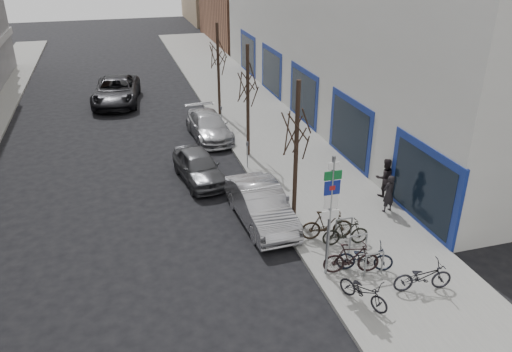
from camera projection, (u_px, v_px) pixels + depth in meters
ground at (253, 290)px, 15.33m from camera, size 120.00×120.00×0.00m
sidewalk_east at (285, 151)px, 25.10m from camera, size 5.00×70.00×0.15m
commercial_building at (443, 22)px, 31.32m from camera, size 20.00×32.00×10.00m
brick_building_far at (268, 0)px, 51.54m from camera, size 12.00×14.00×8.00m
highway_sign_pole at (330, 210)px, 14.87m from camera, size 0.55×0.10×4.20m
bike_rack at (358, 243)px, 16.52m from camera, size 0.66×2.26×0.83m
tree_near at (297, 120)px, 17.25m from camera, size 1.80×1.80×5.50m
tree_mid at (248, 75)px, 22.88m from camera, size 1.80×1.80×5.50m
tree_far at (218, 48)px, 28.51m from camera, size 1.80×1.80×5.50m
meter_front at (287, 209)px, 18.08m from camera, size 0.10×0.08×1.27m
meter_mid at (247, 152)px, 22.84m from camera, size 0.10×0.08×1.27m
meter_back at (221, 115)px, 27.61m from camera, size 0.10×0.08×1.27m
bike_near_left at (364, 289)px, 14.34m from camera, size 1.22×1.70×1.01m
bike_near_right at (351, 258)px, 15.66m from camera, size 1.88×0.92×1.10m
bike_mid_curb at (365, 255)px, 15.79m from camera, size 1.88×1.13×1.10m
bike_mid_inner at (346, 232)px, 17.13m from camera, size 1.70×0.73×1.00m
bike_far_curb at (423, 274)px, 14.89m from camera, size 1.88×0.81×1.11m
bike_far_inner at (327, 225)px, 17.44m from camera, size 1.94×0.88×1.13m
parked_car_front at (261, 205)px, 18.67m from camera, size 1.81×4.59×1.49m
parked_car_mid at (199, 166)px, 21.99m from camera, size 2.11×4.17×1.36m
parked_car_back at (209, 126)px, 26.76m from camera, size 2.11×4.69×1.34m
lane_car at (116, 91)px, 32.36m from camera, size 3.50×6.26×1.65m
pedestrian_near at (389, 194)px, 19.14m from camera, size 0.63×0.48×1.53m
pedestrian_far at (385, 177)px, 20.30m from camera, size 0.65×0.47×1.66m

